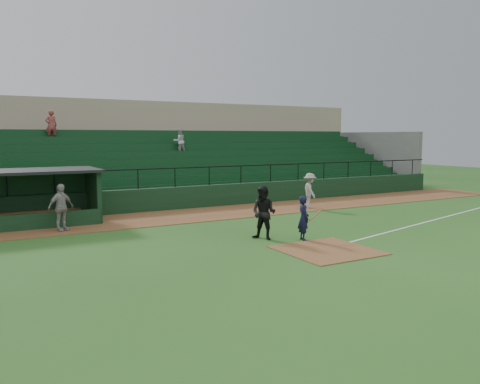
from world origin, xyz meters
TOP-DOWN VIEW (x-y plane):
  - ground at (0.00, 0.00)m, footprint 90.00×90.00m
  - warning_track at (0.00, 8.00)m, footprint 40.00×4.00m
  - home_plate_dirt at (0.00, -1.00)m, footprint 3.00×3.00m
  - foul_line at (8.00, 1.20)m, footprint 17.49×4.44m
  - stadium_structure at (-0.00, 16.46)m, footprint 38.00×13.08m
  - batter_at_plate at (0.29, 0.70)m, footprint 1.07×0.71m
  - umpire at (-0.91, 1.57)m, footprint 1.17×1.23m
  - runner at (5.43, 6.99)m, footprint 1.05×1.37m
  - dugout_player_a at (-7.27, 6.94)m, footprint 1.22×0.89m

SIDE VIEW (x-z plane):
  - ground at x=0.00m, z-range 0.00..0.00m
  - foul_line at x=8.00m, z-range 0.00..0.01m
  - warning_track at x=0.00m, z-range 0.00..0.03m
  - home_plate_dirt at x=0.00m, z-range 0.00..0.03m
  - batter_at_plate at x=0.29m, z-range 0.00..1.67m
  - runner at x=5.43m, z-range 0.03..1.91m
  - dugout_player_a at x=-7.27m, z-range 0.03..1.95m
  - umpire at x=-0.91m, z-range 0.00..2.01m
  - stadium_structure at x=0.00m, z-range -0.90..5.50m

